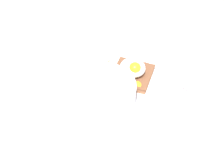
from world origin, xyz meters
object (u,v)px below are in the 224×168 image
(poached_egg, at_px, (133,68))
(banana_slice_back, at_px, (90,66))
(banana_slice_front, at_px, (104,67))
(banana_slice_left, at_px, (89,73))
(banana_slice_right, at_px, (104,59))
(oatmeal_bowl, at_px, (104,95))
(spoon, at_px, (201,90))
(toast_slice, at_px, (132,75))

(poached_egg, xyz_separation_m, banana_slice_back, (0.10, 0.04, -0.02))
(poached_egg, distance_m, banana_slice_front, 0.08)
(banana_slice_left, height_order, banana_slice_right, banana_slice_left)
(oatmeal_bowl, bearing_deg, banana_slice_right, -52.29)
(banana_slice_front, bearing_deg, banana_slice_back, 36.82)
(banana_slice_front, xyz_separation_m, banana_slice_right, (0.02, -0.02, -0.00))
(oatmeal_bowl, height_order, spoon, oatmeal_bowl)
(oatmeal_bowl, xyz_separation_m, toast_slice, (-0.00, -0.11, -0.02))
(poached_egg, distance_m, spoon, 0.17)
(oatmeal_bowl, height_order, poached_egg, oatmeal_bowl)
(toast_slice, xyz_separation_m, banana_slice_front, (0.07, 0.02, -0.00))
(oatmeal_bowl, relative_size, toast_slice, 1.22)
(banana_slice_front, relative_size, banana_slice_right, 0.91)
(banana_slice_left, height_order, banana_slice_back, same)
(banana_slice_left, bearing_deg, banana_slice_front, -111.26)
(oatmeal_bowl, xyz_separation_m, banana_slice_left, (0.09, -0.05, -0.02))
(banana_slice_left, bearing_deg, spoon, -152.13)
(toast_slice, bearing_deg, oatmeal_bowl, 89.63)
(poached_egg, relative_size, banana_slice_front, 2.04)
(oatmeal_bowl, height_order, banana_slice_left, oatmeal_bowl)
(poached_egg, xyz_separation_m, banana_slice_front, (0.07, 0.02, -0.03))
(banana_slice_front, relative_size, banana_slice_back, 0.95)
(oatmeal_bowl, bearing_deg, banana_slice_front, -52.03)
(banana_slice_back, height_order, spoon, banana_slice_back)
(oatmeal_bowl, xyz_separation_m, poached_egg, (-0.00, -0.11, 0.00))
(banana_slice_left, bearing_deg, banana_slice_right, -88.39)
(spoon, bearing_deg, banana_slice_front, 21.05)
(banana_slice_front, height_order, spoon, banana_slice_front)
(banana_slice_back, relative_size, spoon, 0.34)
(oatmeal_bowl, xyz_separation_m, spoon, (-0.15, -0.18, -0.04))
(banana_slice_left, height_order, spoon, banana_slice_left)
(toast_slice, relative_size, banana_slice_left, 3.98)
(banana_slice_left, distance_m, banana_slice_back, 0.02)
(poached_egg, distance_m, banana_slice_back, 0.11)
(oatmeal_bowl, height_order, banana_slice_right, oatmeal_bowl)
(toast_slice, bearing_deg, spoon, -155.76)
(oatmeal_bowl, height_order, banana_slice_front, oatmeal_bowl)
(oatmeal_bowl, relative_size, spoon, 1.21)
(oatmeal_bowl, xyz_separation_m, banana_slice_right, (0.09, -0.11, -0.03))
(banana_slice_right, bearing_deg, banana_slice_left, 91.61)
(spoon, bearing_deg, banana_slice_back, 22.99)
(banana_slice_back, bearing_deg, toast_slice, -158.95)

